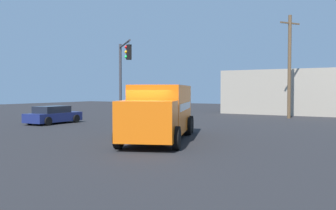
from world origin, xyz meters
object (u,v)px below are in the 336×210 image
traffic_light_primary (123,70)px  utility_pole (289,65)px  delivery_truck (160,111)px  sedan_navy (53,115)px

traffic_light_primary → utility_pole: bearing=57.8°
delivery_truck → sedan_navy: bearing=163.4°
delivery_truck → utility_pole: (1.80, 18.07, 3.22)m
sedan_navy → utility_pole: bearing=47.0°
traffic_light_primary → utility_pole: utility_pole is taller
utility_pole → delivery_truck: bearing=-95.7°
utility_pole → traffic_light_primary: bearing=-122.2°
delivery_truck → traffic_light_primary: bearing=141.7°
delivery_truck → traffic_light_primary: traffic_light_primary is taller
sedan_navy → utility_pole: size_ratio=0.48×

